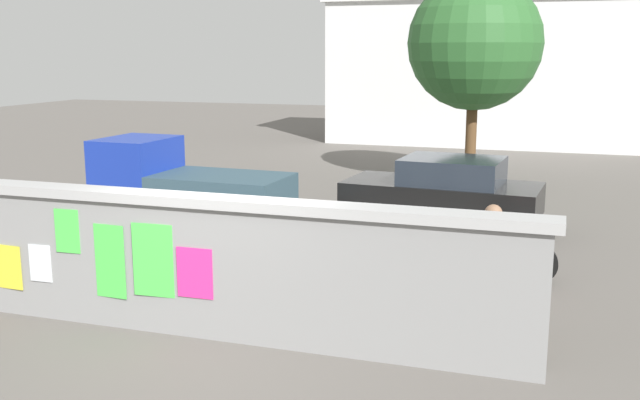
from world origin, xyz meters
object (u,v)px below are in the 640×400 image
object	(u,v)px
motorcycle	(491,250)
bicycle_near	(266,269)
tree_roadside	(475,44)
car_parked	(444,191)
auto_rickshaw_truck	(183,191)
person_walking	(491,255)

from	to	relation	value
motorcycle	bicycle_near	bearing A→B (deg)	-150.62
bicycle_near	tree_roadside	distance (m)	10.32
car_parked	bicycle_near	size ratio (longest dim) A/B	2.36
bicycle_near	auto_rickshaw_truck	bearing A→B (deg)	137.00
motorcycle	tree_roadside	size ratio (longest dim) A/B	0.36
person_walking	auto_rickshaw_truck	bearing A→B (deg)	153.12
bicycle_near	tree_roadside	world-z (taller)	tree_roadside
motorcycle	bicycle_near	xyz separation A→B (m)	(-3.03, -1.71, -0.10)
auto_rickshaw_truck	car_parked	size ratio (longest dim) A/B	0.93
bicycle_near	person_walking	distance (m)	3.31
car_parked	motorcycle	distance (m)	3.43
auto_rickshaw_truck	motorcycle	world-z (taller)	auto_rickshaw_truck
person_walking	tree_roadside	world-z (taller)	tree_roadside
auto_rickshaw_truck	bicycle_near	xyz separation A→B (m)	(2.68, -2.49, -0.54)
car_parked	motorcycle	world-z (taller)	car_parked
car_parked	person_walking	world-z (taller)	person_walking
person_walking	bicycle_near	bearing A→B (deg)	171.31
auto_rickshaw_truck	motorcycle	bearing A→B (deg)	-7.85
auto_rickshaw_truck	car_parked	bearing A→B (deg)	28.25
auto_rickshaw_truck	tree_roadside	world-z (taller)	tree_roadside
auto_rickshaw_truck	person_walking	distance (m)	6.60
bicycle_near	person_walking	xyz separation A→B (m)	(3.21, -0.49, 0.62)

